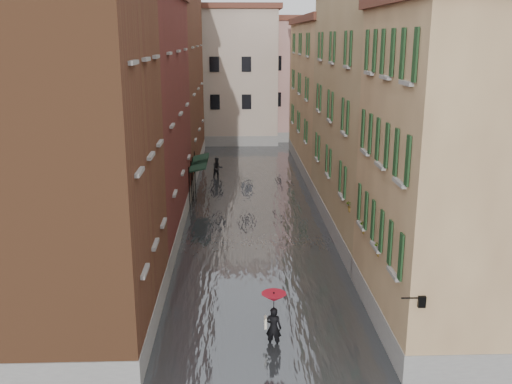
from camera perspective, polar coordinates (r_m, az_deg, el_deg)
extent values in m
plane|color=#525254|center=(23.58, 0.72, -11.14)|extent=(120.00, 120.00, 0.00)
cube|color=#484C50|center=(35.65, -0.28, -1.67)|extent=(10.00, 60.00, 0.20)
cube|color=brown|center=(20.39, -19.01, 3.16)|extent=(6.00, 8.00, 13.00)
cube|color=maroon|center=(30.96, -13.21, 7.01)|extent=(6.00, 14.00, 12.50)
cube|color=brown|center=(45.61, -9.71, 10.67)|extent=(6.00, 16.00, 14.00)
cube|color=#96744D|center=(21.25, 20.27, 1.43)|extent=(6.00, 8.00, 11.50)
cube|color=tan|center=(31.40, 12.93, 7.59)|extent=(6.00, 14.00, 13.00)
cube|color=#96744D|center=(46.04, 8.14, 9.21)|extent=(6.00, 16.00, 11.50)
cube|color=#C4AF9B|center=(59.26, -4.01, 11.38)|extent=(12.00, 9.00, 13.00)
cube|color=tan|center=(61.66, 4.61, 11.05)|extent=(10.00, 9.00, 12.00)
cube|color=black|center=(36.55, -5.77, 2.65)|extent=(1.09, 2.90, 0.31)
cylinder|color=black|center=(35.45, -6.67, 0.31)|extent=(0.06, 0.06, 2.80)
cylinder|color=black|center=(38.26, -6.34, 1.43)|extent=(0.06, 0.06, 2.80)
cube|color=black|center=(38.36, -5.60, 3.26)|extent=(1.09, 3.21, 0.31)
cylinder|color=black|center=(37.09, -6.47, 0.99)|extent=(0.06, 0.06, 2.80)
cylinder|color=black|center=(40.21, -6.14, 2.12)|extent=(0.06, 0.06, 2.80)
cylinder|color=black|center=(17.56, 15.28, -10.19)|extent=(0.60, 0.05, 0.05)
cube|color=black|center=(17.69, 16.20, -10.43)|extent=(0.22, 0.22, 0.35)
cube|color=beige|center=(17.69, 16.20, -10.43)|extent=(0.14, 0.14, 0.24)
cube|color=brown|center=(20.90, 12.47, -5.66)|extent=(0.22, 0.85, 0.18)
imported|color=#265926|center=(20.75, 12.53, -4.58)|extent=(0.59, 0.51, 0.66)
cube|color=brown|center=(23.07, 11.02, -3.56)|extent=(0.22, 0.85, 0.18)
imported|color=#265926|center=(22.94, 11.08, -2.57)|extent=(0.59, 0.51, 0.66)
cube|color=brown|center=(25.76, 9.62, -1.50)|extent=(0.22, 0.85, 0.18)
imported|color=#265926|center=(25.64, 9.66, -0.60)|extent=(0.59, 0.51, 0.66)
imported|color=black|center=(20.26, 1.77, -13.41)|extent=(0.64, 0.51, 1.54)
cube|color=beige|center=(20.20, 0.95, -12.90)|extent=(0.08, 0.30, 0.38)
cylinder|color=black|center=(19.99, 1.78, -11.94)|extent=(0.02, 0.02, 1.00)
cone|color=#A50B1B|center=(19.73, 1.80, -10.47)|extent=(0.87, 0.87, 0.28)
imported|color=black|center=(43.24, -3.88, 2.35)|extent=(0.99, 0.89, 1.69)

